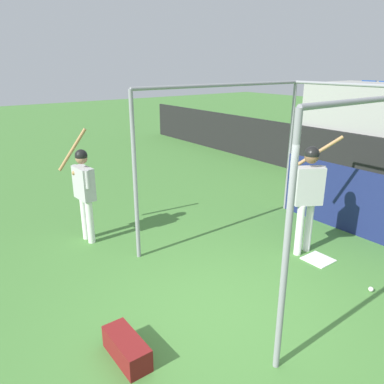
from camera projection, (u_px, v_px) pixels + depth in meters
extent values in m
plane|color=#477F38|center=(218.00, 316.00, 4.99)|extent=(60.00, 60.00, 0.00)
cube|color=navy|center=(331.00, 125.00, 11.04)|extent=(0.45, 0.40, 0.10)
cube|color=navy|center=(335.00, 117.00, 11.06)|extent=(0.45, 0.06, 0.40)
cube|color=navy|center=(348.00, 128.00, 10.62)|extent=(0.45, 0.40, 0.10)
cube|color=navy|center=(352.00, 119.00, 10.65)|extent=(0.45, 0.06, 0.40)
cube|color=navy|center=(366.00, 130.00, 10.20)|extent=(0.45, 0.40, 0.10)
cube|color=navy|center=(371.00, 121.00, 10.23)|extent=(0.45, 0.06, 0.40)
cube|color=navy|center=(348.00, 110.00, 11.36)|extent=(0.45, 0.40, 0.10)
cube|color=navy|center=(352.00, 102.00, 11.38)|extent=(0.45, 0.06, 0.40)
cube|color=navy|center=(365.00, 111.00, 10.94)|extent=(0.45, 0.40, 0.10)
cube|color=navy|center=(369.00, 103.00, 10.97)|extent=(0.45, 0.06, 0.40)
cube|color=navy|center=(383.00, 113.00, 10.52)|extent=(0.45, 0.40, 0.10)
cube|color=navy|center=(364.00, 95.00, 11.68)|extent=(0.45, 0.40, 0.10)
cube|color=navy|center=(368.00, 87.00, 11.71)|extent=(0.45, 0.06, 0.40)
cube|color=navy|center=(381.00, 96.00, 11.26)|extent=(0.45, 0.40, 0.10)
cylinder|color=gray|center=(135.00, 179.00, 6.07)|extent=(0.07, 0.07, 2.82)
cylinder|color=gray|center=(286.00, 252.00, 3.71)|extent=(0.07, 0.07, 2.82)
cylinder|color=gray|center=(290.00, 149.00, 8.24)|extent=(0.07, 0.07, 2.82)
cylinder|color=gray|center=(226.00, 85.00, 6.70)|extent=(0.06, 3.85, 0.06)
cylinder|color=gray|center=(367.00, 85.00, 6.60)|extent=(3.12, 0.06, 0.06)
cube|color=navy|center=(349.00, 201.00, 7.30)|extent=(3.05, 0.03, 1.31)
cube|color=white|center=(318.00, 259.00, 6.40)|extent=(0.44, 0.44, 0.02)
cylinder|color=white|center=(299.00, 230.00, 6.45)|extent=(0.18, 0.18, 0.92)
cylinder|color=white|center=(308.00, 227.00, 6.59)|extent=(0.18, 0.18, 0.92)
cube|color=#B7B7B7|center=(309.00, 186.00, 6.27)|extent=(0.43, 0.52, 0.65)
sphere|color=brown|center=(312.00, 157.00, 6.11)|extent=(0.23, 0.23, 0.23)
sphere|color=black|center=(312.00, 154.00, 6.09)|extent=(0.24, 0.24, 0.24)
cylinder|color=#B7B7B7|center=(294.00, 177.00, 6.23)|extent=(0.10, 0.10, 0.36)
cylinder|color=#B7B7B7|center=(323.00, 176.00, 6.29)|extent=(0.10, 0.10, 0.36)
cylinder|color=#AD7F4C|center=(320.00, 151.00, 6.41)|extent=(0.52, 0.61, 0.54)
sphere|color=#AD7F4C|center=(324.00, 170.00, 6.16)|extent=(0.08, 0.08, 0.08)
cylinder|color=white|center=(90.00, 222.00, 6.91)|extent=(0.14, 0.14, 0.84)
cylinder|color=white|center=(85.00, 218.00, 7.07)|extent=(0.14, 0.14, 0.84)
cube|color=#B7B7B7|center=(84.00, 183.00, 6.75)|extent=(0.50, 0.25, 0.60)
sphere|color=#A37556|center=(81.00, 158.00, 6.60)|extent=(0.21, 0.21, 0.21)
sphere|color=black|center=(81.00, 156.00, 6.59)|extent=(0.22, 0.22, 0.22)
cylinder|color=#B7B7B7|center=(87.00, 180.00, 6.50)|extent=(0.07, 0.07, 0.33)
cylinder|color=#B7B7B7|center=(75.00, 173.00, 6.87)|extent=(0.07, 0.07, 0.33)
cylinder|color=#AD7F4C|center=(72.00, 150.00, 6.86)|extent=(0.26, 0.55, 0.78)
sphere|color=#AD7F4C|center=(74.00, 173.00, 6.74)|extent=(0.08, 0.08, 0.08)
cube|color=maroon|center=(127.00, 348.00, 4.22)|extent=(0.70, 0.28, 0.28)
sphere|color=white|center=(371.00, 289.00, 5.51)|extent=(0.07, 0.07, 0.07)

